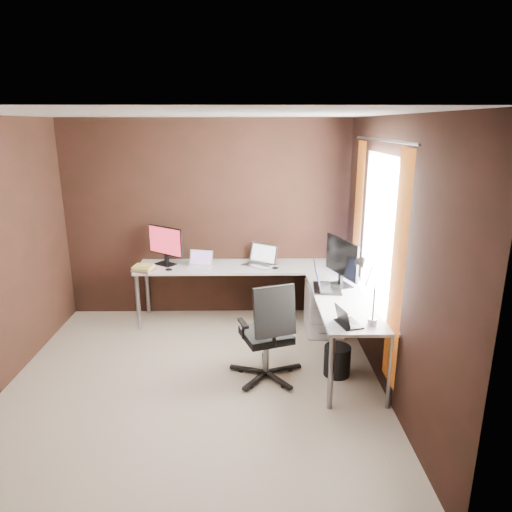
{
  "coord_description": "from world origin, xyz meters",
  "views": [
    {
      "loc": [
        0.54,
        -3.91,
        2.42
      ],
      "look_at": [
        0.61,
        0.95,
        1.01
      ],
      "focal_mm": 32.0,
      "sensor_mm": 36.0,
      "label": 1
    }
  ],
  "objects_px": {
    "desk_lamp": "(366,283)",
    "laptop_black_big": "(324,284)",
    "laptop_silver": "(261,261)",
    "book_stack": "(143,268)",
    "laptop_black_small": "(346,321)",
    "wastebasket": "(337,361)",
    "drawer_pedestal": "(324,308)",
    "laptop_white": "(200,263)",
    "monitor_right": "(342,260)",
    "office_chair": "(267,350)",
    "monitor_left": "(165,243)"
  },
  "relations": [
    {
      "from": "desk_lamp",
      "to": "laptop_black_big",
      "type": "bearing_deg",
      "value": 127.72
    },
    {
      "from": "laptop_black_big",
      "to": "laptop_silver",
      "type": "bearing_deg",
      "value": 41.86
    },
    {
      "from": "laptop_black_big",
      "to": "book_stack",
      "type": "relative_size",
      "value": 1.49
    },
    {
      "from": "laptop_black_small",
      "to": "wastebasket",
      "type": "distance_m",
      "value": 0.74
    },
    {
      "from": "drawer_pedestal",
      "to": "laptop_black_big",
      "type": "distance_m",
      "value": 0.7
    },
    {
      "from": "laptop_black_small",
      "to": "laptop_silver",
      "type": "bearing_deg",
      "value": 6.64
    },
    {
      "from": "drawer_pedestal",
      "to": "laptop_black_small",
      "type": "relative_size",
      "value": 2.11
    },
    {
      "from": "drawer_pedestal",
      "to": "wastebasket",
      "type": "xyz_separation_m",
      "value": [
        -0.02,
        -1.0,
        -0.15
      ]
    },
    {
      "from": "laptop_white",
      "to": "book_stack",
      "type": "height_order",
      "value": "laptop_white"
    },
    {
      "from": "drawer_pedestal",
      "to": "laptop_white",
      "type": "xyz_separation_m",
      "value": [
        -1.5,
        0.3,
        0.47
      ]
    },
    {
      "from": "book_stack",
      "to": "laptop_black_small",
      "type": "bearing_deg",
      "value": -36.32
    },
    {
      "from": "monitor_right",
      "to": "laptop_silver",
      "type": "xyz_separation_m",
      "value": [
        -0.85,
        0.78,
        -0.24
      ]
    },
    {
      "from": "laptop_black_big",
      "to": "wastebasket",
      "type": "relative_size",
      "value": 1.41
    },
    {
      "from": "laptop_white",
      "to": "book_stack",
      "type": "xyz_separation_m",
      "value": [
        -0.66,
        -0.15,
        -0.01
      ]
    },
    {
      "from": "office_chair",
      "to": "laptop_silver",
      "type": "bearing_deg",
      "value": 72.42
    },
    {
      "from": "monitor_left",
      "to": "laptop_silver",
      "type": "distance_m",
      "value": 1.2
    },
    {
      "from": "monitor_right",
      "to": "laptop_silver",
      "type": "bearing_deg",
      "value": 28.73
    },
    {
      "from": "monitor_right",
      "to": "laptop_silver",
      "type": "height_order",
      "value": "monitor_right"
    },
    {
      "from": "book_stack",
      "to": "wastebasket",
      "type": "xyz_separation_m",
      "value": [
        2.14,
        -1.15,
        -0.61
      ]
    },
    {
      "from": "monitor_left",
      "to": "laptop_white",
      "type": "relative_size",
      "value": 1.45
    },
    {
      "from": "laptop_white",
      "to": "desk_lamp",
      "type": "height_order",
      "value": "desk_lamp"
    },
    {
      "from": "laptop_black_small",
      "to": "book_stack",
      "type": "height_order",
      "value": "laptop_black_small"
    },
    {
      "from": "monitor_left",
      "to": "book_stack",
      "type": "bearing_deg",
      "value": -94.07
    },
    {
      "from": "monitor_right",
      "to": "laptop_black_big",
      "type": "height_order",
      "value": "monitor_right"
    },
    {
      "from": "laptop_silver",
      "to": "laptop_black_small",
      "type": "height_order",
      "value": "laptop_silver"
    },
    {
      "from": "laptop_black_small",
      "to": "monitor_right",
      "type": "bearing_deg",
      "value": -23.06
    },
    {
      "from": "laptop_black_big",
      "to": "laptop_black_small",
      "type": "bearing_deg",
      "value": -170.97
    },
    {
      "from": "drawer_pedestal",
      "to": "monitor_right",
      "type": "height_order",
      "value": "monitor_right"
    },
    {
      "from": "laptop_black_big",
      "to": "book_stack",
      "type": "xyz_separation_m",
      "value": [
        -2.06,
        0.64,
        -0.02
      ]
    },
    {
      "from": "laptop_black_big",
      "to": "laptop_black_small",
      "type": "relative_size",
      "value": 1.51
    },
    {
      "from": "book_stack",
      "to": "office_chair",
      "type": "relative_size",
      "value": 0.28
    },
    {
      "from": "monitor_left",
      "to": "desk_lamp",
      "type": "bearing_deg",
      "value": -4.73
    },
    {
      "from": "drawer_pedestal",
      "to": "book_stack",
      "type": "xyz_separation_m",
      "value": [
        -2.16,
        0.15,
        0.47
      ]
    },
    {
      "from": "laptop_black_small",
      "to": "desk_lamp",
      "type": "height_order",
      "value": "desk_lamp"
    },
    {
      "from": "wastebasket",
      "to": "laptop_black_small",
      "type": "bearing_deg",
      "value": -93.39
    },
    {
      "from": "laptop_silver",
      "to": "office_chair",
      "type": "xyz_separation_m",
      "value": [
        0.03,
        -1.43,
        -0.49
      ]
    },
    {
      "from": "book_stack",
      "to": "laptop_silver",
      "type": "bearing_deg",
      "value": 9.4
    },
    {
      "from": "monitor_left",
      "to": "laptop_black_small",
      "type": "height_order",
      "value": "monitor_left"
    },
    {
      "from": "laptop_black_small",
      "to": "wastebasket",
      "type": "height_order",
      "value": "laptop_black_small"
    },
    {
      "from": "laptop_black_small",
      "to": "desk_lamp",
      "type": "xyz_separation_m",
      "value": [
        0.16,
        0.06,
        0.33
      ]
    },
    {
      "from": "monitor_left",
      "to": "laptop_black_big",
      "type": "bearing_deg",
      "value": 9.56
    },
    {
      "from": "monitor_right",
      "to": "laptop_black_small",
      "type": "bearing_deg",
      "value": 153.17
    },
    {
      "from": "laptop_white",
      "to": "laptop_silver",
      "type": "bearing_deg",
      "value": 19.49
    },
    {
      "from": "drawer_pedestal",
      "to": "monitor_right",
      "type": "bearing_deg",
      "value": -76.2
    },
    {
      "from": "laptop_silver",
      "to": "desk_lamp",
      "type": "bearing_deg",
      "value": -29.84
    },
    {
      "from": "monitor_left",
      "to": "laptop_black_small",
      "type": "xyz_separation_m",
      "value": [
        1.89,
        -1.82,
        -0.23
      ]
    },
    {
      "from": "monitor_right",
      "to": "laptop_black_small",
      "type": "xyz_separation_m",
      "value": [
        -0.14,
        -1.01,
        -0.26
      ]
    },
    {
      "from": "drawer_pedestal",
      "to": "book_stack",
      "type": "distance_m",
      "value": 2.21
    },
    {
      "from": "laptop_silver",
      "to": "laptop_black_big",
      "type": "xyz_separation_m",
      "value": [
        0.65,
        -0.88,
        0.0
      ]
    },
    {
      "from": "monitor_right",
      "to": "book_stack",
      "type": "xyz_separation_m",
      "value": [
        -2.26,
        0.55,
        -0.26
      ]
    }
  ]
}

